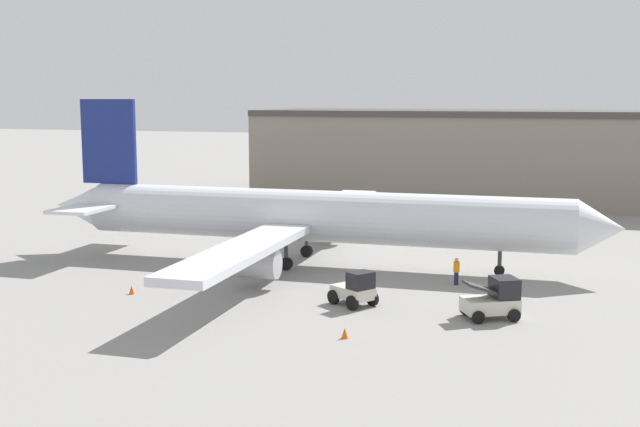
{
  "coord_description": "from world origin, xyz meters",
  "views": [
    {
      "loc": [
        17.83,
        -53.89,
        11.99
      ],
      "look_at": [
        0.0,
        0.0,
        3.74
      ],
      "focal_mm": 45.0,
      "sensor_mm": 36.0,
      "label": 1
    }
  ],
  "objects_px": {
    "baggage_tug": "(355,289)",
    "safety_cone_far": "(132,290)",
    "airplane": "(307,216)",
    "belt_loader_truck": "(494,299)",
    "safety_cone_near": "(345,333)",
    "ground_crew_worker": "(456,270)"
  },
  "relations": [
    {
      "from": "ground_crew_worker",
      "to": "belt_loader_truck",
      "type": "relative_size",
      "value": 0.52
    },
    {
      "from": "ground_crew_worker",
      "to": "safety_cone_far",
      "type": "bearing_deg",
      "value": -89.58
    },
    {
      "from": "safety_cone_near",
      "to": "safety_cone_far",
      "type": "distance_m",
      "value": 15.74
    },
    {
      "from": "belt_loader_truck",
      "to": "safety_cone_near",
      "type": "xyz_separation_m",
      "value": [
        -6.69,
        -6.11,
        -0.78
      ]
    },
    {
      "from": "belt_loader_truck",
      "to": "safety_cone_near",
      "type": "relative_size",
      "value": 6.17
    },
    {
      "from": "baggage_tug",
      "to": "safety_cone_far",
      "type": "bearing_deg",
      "value": -139.31
    },
    {
      "from": "airplane",
      "to": "safety_cone_near",
      "type": "xyz_separation_m",
      "value": [
        7.8,
        -16.53,
        -3.25
      ]
    },
    {
      "from": "airplane",
      "to": "baggage_tug",
      "type": "bearing_deg",
      "value": -59.32
    },
    {
      "from": "safety_cone_far",
      "to": "safety_cone_near",
      "type": "bearing_deg",
      "value": -17.13
    },
    {
      "from": "belt_loader_truck",
      "to": "safety_cone_near",
      "type": "distance_m",
      "value": 9.09
    },
    {
      "from": "airplane",
      "to": "safety_cone_far",
      "type": "relative_size",
      "value": 77.02
    },
    {
      "from": "belt_loader_truck",
      "to": "safety_cone_far",
      "type": "distance_m",
      "value": 21.8
    },
    {
      "from": "airplane",
      "to": "baggage_tug",
      "type": "relative_size",
      "value": 13.6
    },
    {
      "from": "baggage_tug",
      "to": "belt_loader_truck",
      "type": "distance_m",
      "value": 7.95
    },
    {
      "from": "ground_crew_worker",
      "to": "safety_cone_near",
      "type": "xyz_separation_m",
      "value": [
        -3.53,
        -13.35,
        -0.67
      ]
    },
    {
      "from": "airplane",
      "to": "safety_cone_far",
      "type": "bearing_deg",
      "value": -123.34
    },
    {
      "from": "baggage_tug",
      "to": "safety_cone_far",
      "type": "xyz_separation_m",
      "value": [
        -13.79,
        -1.69,
        -0.68
      ]
    },
    {
      "from": "airplane",
      "to": "safety_cone_near",
      "type": "relative_size",
      "value": 77.02
    },
    {
      "from": "airplane",
      "to": "belt_loader_truck",
      "type": "bearing_deg",
      "value": -37.72
    },
    {
      "from": "baggage_tug",
      "to": "airplane",
      "type": "bearing_deg",
      "value": 156.38
    },
    {
      "from": "airplane",
      "to": "ground_crew_worker",
      "type": "relative_size",
      "value": 23.81
    },
    {
      "from": "airplane",
      "to": "safety_cone_far",
      "type": "xyz_separation_m",
      "value": [
        -7.24,
        -11.9,
        -3.25
      ]
    }
  ]
}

